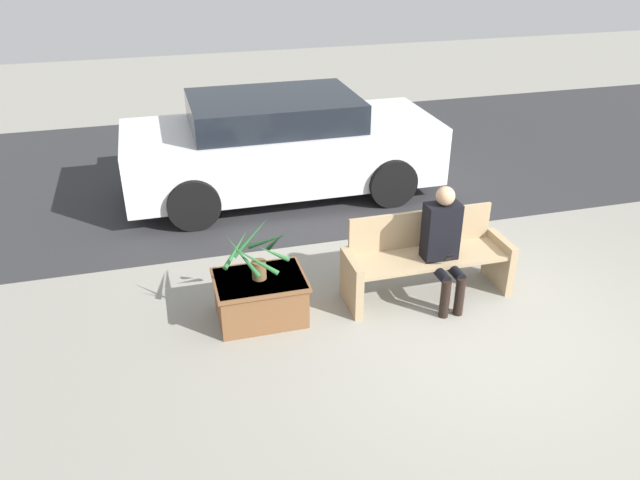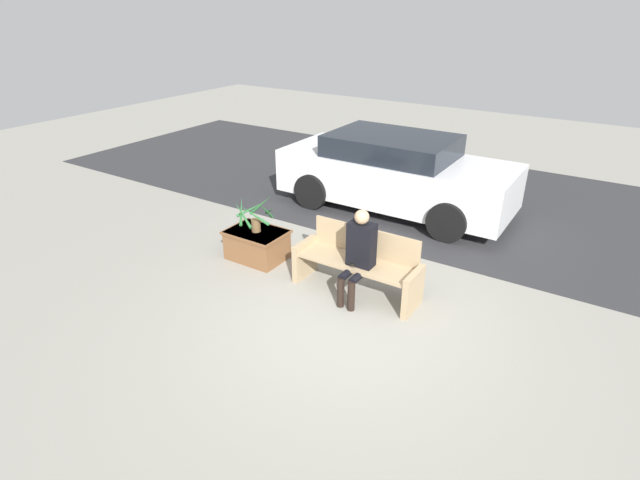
{
  "view_description": "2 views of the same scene",
  "coord_description": "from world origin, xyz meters",
  "px_view_note": "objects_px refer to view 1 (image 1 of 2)",
  "views": [
    {
      "loc": [
        -3.02,
        -4.62,
        3.85
      ],
      "look_at": [
        -1.39,
        1.3,
        0.6
      ],
      "focal_mm": 35.0,
      "sensor_mm": 36.0,
      "label": 1
    },
    {
      "loc": [
        2.67,
        -4.74,
        3.86
      ],
      "look_at": [
        -0.96,
        0.9,
        0.62
      ],
      "focal_mm": 28.0,
      "sensor_mm": 36.0,
      "label": 2
    }
  ],
  "objects_px": {
    "planter_box": "(260,297)",
    "bench": "(426,258)",
    "potted_plant": "(258,255)",
    "person_seated": "(443,240)",
    "parked_car": "(281,145)"
  },
  "relations": [
    {
      "from": "bench",
      "to": "planter_box",
      "type": "height_order",
      "value": "bench"
    },
    {
      "from": "person_seated",
      "to": "potted_plant",
      "type": "bearing_deg",
      "value": 174.93
    },
    {
      "from": "bench",
      "to": "person_seated",
      "type": "bearing_deg",
      "value": -62.61
    },
    {
      "from": "planter_box",
      "to": "potted_plant",
      "type": "bearing_deg",
      "value": 107.83
    },
    {
      "from": "person_seated",
      "to": "planter_box",
      "type": "relative_size",
      "value": 1.41
    },
    {
      "from": "planter_box",
      "to": "bench",
      "type": "bearing_deg",
      "value": 0.33
    },
    {
      "from": "person_seated",
      "to": "parked_car",
      "type": "distance_m",
      "value": 3.53
    },
    {
      "from": "bench",
      "to": "parked_car",
      "type": "height_order",
      "value": "parked_car"
    },
    {
      "from": "bench",
      "to": "person_seated",
      "type": "xyz_separation_m",
      "value": [
        0.09,
        -0.18,
        0.3
      ]
    },
    {
      "from": "bench",
      "to": "planter_box",
      "type": "xyz_separation_m",
      "value": [
        -1.88,
        -0.01,
        -0.18
      ]
    },
    {
      "from": "person_seated",
      "to": "parked_car",
      "type": "xyz_separation_m",
      "value": [
        -1.04,
        3.37,
        0.02
      ]
    },
    {
      "from": "bench",
      "to": "person_seated",
      "type": "distance_m",
      "value": 0.36
    },
    {
      "from": "planter_box",
      "to": "parked_car",
      "type": "distance_m",
      "value": 3.37
    },
    {
      "from": "bench",
      "to": "potted_plant",
      "type": "xyz_separation_m",
      "value": [
        -1.88,
        -0.0,
        0.32
      ]
    },
    {
      "from": "potted_plant",
      "to": "planter_box",
      "type": "bearing_deg",
      "value": -72.17
    }
  ]
}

